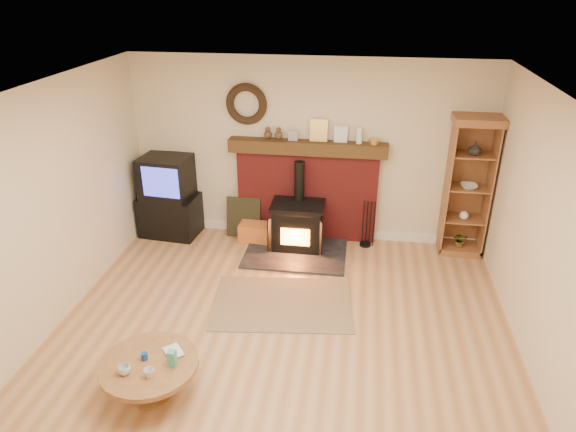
% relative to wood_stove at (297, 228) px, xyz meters
% --- Properties ---
extents(ground, '(5.50, 5.50, 0.00)m').
position_rel_wood_stove_xyz_m(ground, '(0.08, -2.27, -0.33)').
color(ground, '#A67145').
rests_on(ground, ground).
extents(room_shell, '(5.02, 5.52, 2.61)m').
position_rel_wood_stove_xyz_m(room_shell, '(0.06, -2.17, 1.39)').
color(room_shell, beige).
rests_on(room_shell, ground).
extents(chimney_breast, '(2.20, 0.22, 1.78)m').
position_rel_wood_stove_xyz_m(chimney_breast, '(0.08, 0.40, 0.47)').
color(chimney_breast, maroon).
rests_on(chimney_breast, ground).
extents(wood_stove, '(1.40, 1.00, 1.25)m').
position_rel_wood_stove_xyz_m(wood_stove, '(0.00, 0.00, 0.00)').
color(wood_stove, black).
rests_on(wood_stove, ground).
extents(area_rug, '(1.75, 1.31, 0.01)m').
position_rel_wood_stove_xyz_m(area_rug, '(0.00, -1.37, -0.32)').
color(area_rug, brown).
rests_on(area_rug, ground).
extents(tv_unit, '(0.87, 0.65, 1.21)m').
position_rel_wood_stove_xyz_m(tv_unit, '(-1.93, 0.20, 0.25)').
color(tv_unit, black).
rests_on(tv_unit, ground).
extents(curio_cabinet, '(0.62, 0.45, 1.94)m').
position_rel_wood_stove_xyz_m(curio_cabinet, '(2.26, 0.28, 0.64)').
color(curio_cabinet, brown).
rests_on(curio_cabinet, ground).
extents(firelog_box, '(0.47, 0.31, 0.28)m').
position_rel_wood_stove_xyz_m(firelog_box, '(-0.63, 0.13, -0.19)').
color(firelog_box, yellow).
rests_on(firelog_box, ground).
extents(leaning_painting, '(0.50, 0.13, 0.60)m').
position_rel_wood_stove_xyz_m(leaning_painting, '(-0.84, 0.28, -0.03)').
color(leaning_painting, black).
rests_on(leaning_painting, ground).
extents(fire_tools, '(0.19, 0.16, 0.70)m').
position_rel_wood_stove_xyz_m(fire_tools, '(0.97, 0.23, -0.17)').
color(fire_tools, black).
rests_on(fire_tools, ground).
extents(coffee_table, '(0.90, 0.90, 0.54)m').
position_rel_wood_stove_xyz_m(coffee_table, '(-0.96, -2.99, -0.02)').
color(coffee_table, brown).
rests_on(coffee_table, ground).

